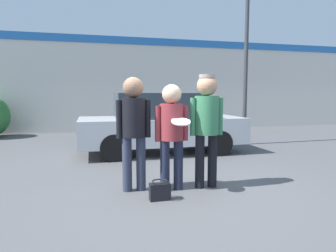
% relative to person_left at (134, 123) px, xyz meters
% --- Properties ---
extents(ground_plane, '(56.00, 56.00, 0.00)m').
position_rel_person_left_xyz_m(ground_plane, '(0.76, -0.17, -1.08)').
color(ground_plane, '#4C4C4F').
extents(storefront_building, '(24.00, 0.22, 3.90)m').
position_rel_person_left_xyz_m(storefront_building, '(0.76, 8.12, 0.90)').
color(storefront_building, silver).
rests_on(storefront_building, ground).
extents(person_left, '(0.54, 0.37, 1.79)m').
position_rel_person_left_xyz_m(person_left, '(0.00, 0.00, 0.00)').
color(person_left, '#2D3347').
rests_on(person_left, ground).
extents(person_middle_with_frisbee, '(0.54, 0.60, 1.68)m').
position_rel_person_left_xyz_m(person_middle_with_frisbee, '(0.58, -0.13, -0.08)').
color(person_middle_with_frisbee, '#1E2338').
rests_on(person_middle_with_frisbee, ground).
extents(person_right, '(0.56, 0.39, 1.84)m').
position_rel_person_left_xyz_m(person_right, '(1.16, -0.13, 0.05)').
color(person_right, black).
rests_on(person_right, ground).
extents(parked_car_near, '(4.20, 1.78, 1.56)m').
position_rel_person_left_xyz_m(parked_car_near, '(1.13, 2.98, -0.31)').
color(parked_car_near, '#B7BABF').
rests_on(parked_car_near, ground).
extents(street_lamp, '(1.49, 0.35, 6.41)m').
position_rel_person_left_xyz_m(street_lamp, '(4.14, 3.59, 2.83)').
color(street_lamp, '#38383D').
rests_on(street_lamp, ground).
extents(handbag, '(0.30, 0.23, 0.28)m').
position_rel_person_left_xyz_m(handbag, '(0.29, -0.53, -0.95)').
color(handbag, black).
rests_on(handbag, ground).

